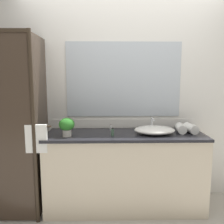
# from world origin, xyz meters

# --- Properties ---
(ground_plane) EXTENTS (8.00, 8.00, 0.00)m
(ground_plane) POSITION_xyz_m (0.00, 0.00, 0.00)
(ground_plane) COLOR #B7B2A8
(wall_back_with_mirror) EXTENTS (4.40, 0.06, 2.60)m
(wall_back_with_mirror) POSITION_xyz_m (0.00, 0.34, 1.30)
(wall_back_with_mirror) COLOR silver
(wall_back_with_mirror) RESTS_ON ground_plane
(vanity_cabinet) EXTENTS (1.80, 0.58, 0.90)m
(vanity_cabinet) POSITION_xyz_m (0.00, 0.01, 0.45)
(vanity_cabinet) COLOR beige
(vanity_cabinet) RESTS_ON ground_plane
(shower_enclosure) EXTENTS (1.20, 0.59, 2.00)m
(shower_enclosure) POSITION_xyz_m (-1.28, -0.19, 1.02)
(shower_enclosure) COLOR #2D2319
(shower_enclosure) RESTS_ON ground_plane
(sink_basin) EXTENTS (0.46, 0.35, 0.08)m
(sink_basin) POSITION_xyz_m (0.33, -0.01, 0.94)
(sink_basin) COLOR white
(sink_basin) RESTS_ON vanity_cabinet
(faucet) EXTENTS (0.17, 0.16, 0.16)m
(faucet) POSITION_xyz_m (0.33, 0.15, 0.95)
(faucet) COLOR silver
(faucet) RESTS_ON vanity_cabinet
(potted_plant) EXTENTS (0.17, 0.17, 0.20)m
(potted_plant) POSITION_xyz_m (-0.64, -0.11, 1.02)
(potted_plant) COLOR beige
(potted_plant) RESTS_ON vanity_cabinet
(amenity_bottle_shampoo) EXTENTS (0.03, 0.03, 0.08)m
(amenity_bottle_shampoo) POSITION_xyz_m (-0.16, 0.19, 0.94)
(amenity_bottle_shampoo) COLOR white
(amenity_bottle_shampoo) RESTS_ON vanity_cabinet
(amenity_bottle_lotion) EXTENTS (0.03, 0.03, 0.09)m
(amenity_bottle_lotion) POSITION_xyz_m (-0.15, -0.09, 0.94)
(amenity_bottle_lotion) COLOR #4C7056
(amenity_bottle_lotion) RESTS_ON vanity_cabinet
(rolled_towel_near_edge) EXTENTS (0.13, 0.23, 0.10)m
(rolled_towel_near_edge) POSITION_xyz_m (0.76, 0.03, 0.95)
(rolled_towel_near_edge) COLOR white
(rolled_towel_near_edge) RESTS_ON vanity_cabinet
(rolled_towel_middle) EXTENTS (0.13, 0.22, 0.10)m
(rolled_towel_middle) POSITION_xyz_m (0.65, 0.04, 0.95)
(rolled_towel_middle) COLOR white
(rolled_towel_middle) RESTS_ON vanity_cabinet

